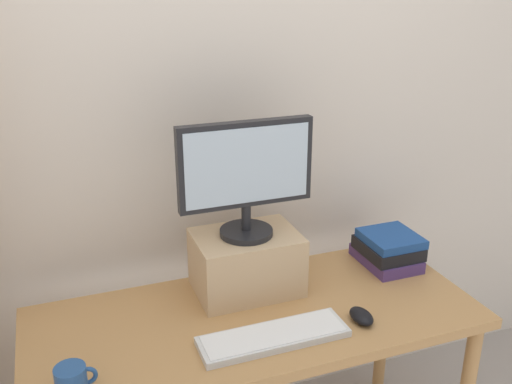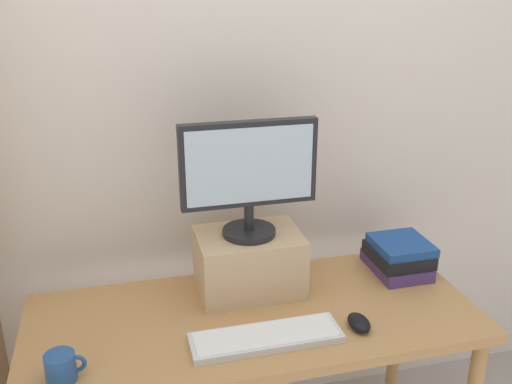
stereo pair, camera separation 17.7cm
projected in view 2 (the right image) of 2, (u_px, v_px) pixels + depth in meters
The scene contains 8 objects.
back_wall at pixel (221, 109), 2.09m from camera, with size 7.00×0.08×2.60m.
desk at pixel (254, 335), 1.88m from camera, with size 1.46×0.62×0.73m.
riser_box at pixel (249, 262), 1.96m from camera, with size 0.35×0.25×0.21m.
computer_monitor at pixel (249, 173), 1.85m from camera, with size 0.45×0.18×0.39m.
keyboard at pixel (267, 337), 1.71m from camera, with size 0.46×0.14×0.02m.
computer_mouse at pixel (359, 322), 1.78m from camera, with size 0.06×0.10×0.04m.
book_stack at pixel (398, 256), 2.10m from camera, with size 0.20×0.25×0.12m.
coffee_mug at pixel (62, 367), 1.54m from camera, with size 0.11×0.08×0.08m.
Camera 2 is at (-0.39, -1.54, 1.76)m, focal length 40.00 mm.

